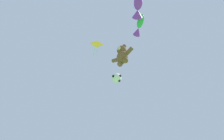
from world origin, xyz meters
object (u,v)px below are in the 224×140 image
at_px(diamond_kite, 97,45).
at_px(fish_kite_emerald, 139,27).
at_px(teddy_bear_kite, 122,55).
at_px(soccer_ball_kite, 117,78).
at_px(fish_kite_violet, 138,8).

bearing_deg(diamond_kite, fish_kite_emerald, 19.52).
bearing_deg(teddy_bear_kite, fish_kite_emerald, 32.05).
bearing_deg(fish_kite_emerald, diamond_kite, -160.48).
distance_m(teddy_bear_kite, diamond_kite, 4.28).
height_order(soccer_ball_kite, fish_kite_violet, fish_kite_violet).
relative_size(fish_kite_emerald, diamond_kite, 0.77).
relative_size(teddy_bear_kite, diamond_kite, 0.79).
bearing_deg(diamond_kite, fish_kite_violet, -1.38).
relative_size(soccer_ball_kite, fish_kite_violet, 0.41).
bearing_deg(diamond_kite, teddy_bear_kite, 11.33).
bearing_deg(fish_kite_violet, teddy_bear_kite, 165.19).
distance_m(fish_kite_emerald, fish_kite_violet, 1.88).
height_order(soccer_ball_kite, diamond_kite, diamond_kite).
height_order(fish_kite_violet, diamond_kite, diamond_kite).
xyz_separation_m(soccer_ball_kite, fish_kite_emerald, (2.33, 0.69, 5.50)).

